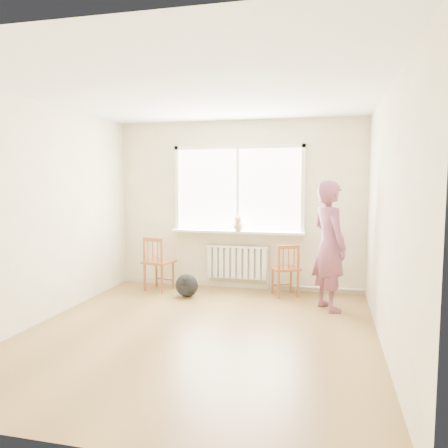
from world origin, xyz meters
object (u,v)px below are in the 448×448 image
Objects in this scene: backpack at (187,285)px; chair_right at (286,270)px; person at (329,246)px; cat at (239,224)px; chair_left at (157,264)px.

chair_right is at bearing 14.39° from backpack.
person reaches higher than cat.
backpack is at bearing -10.08° from chair_right.
chair_right is 0.94m from person.
person is (0.62, -0.53, 0.47)m from chair_right.
chair_left is 2.12× the size of cat.
person is 2.19m from backpack.
chair_left is at bearing 156.53° from backpack.
backpack is at bearing 168.41° from chair_left.
person is 5.05× the size of backpack.
cat reaches higher than chair_right.
backpack is at bearing -145.03° from cat.
chair_left is 2.03m from chair_right.
cat is 1.26m from backpack.
backpack is (0.57, -0.25, -0.26)m from chair_left.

